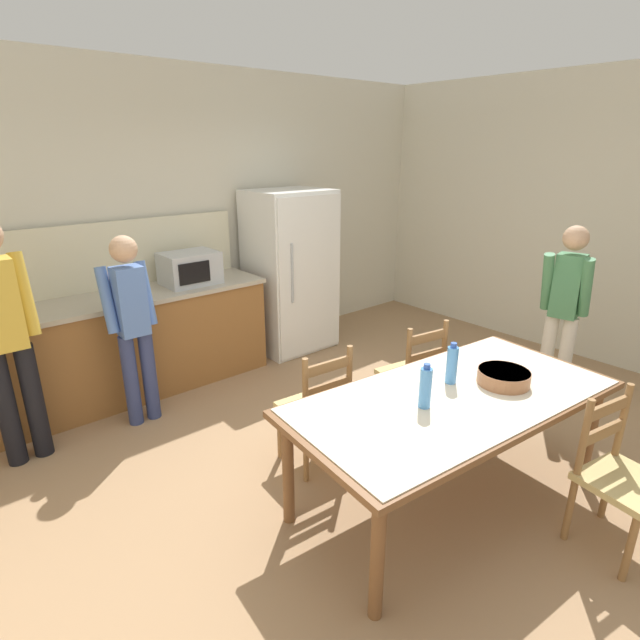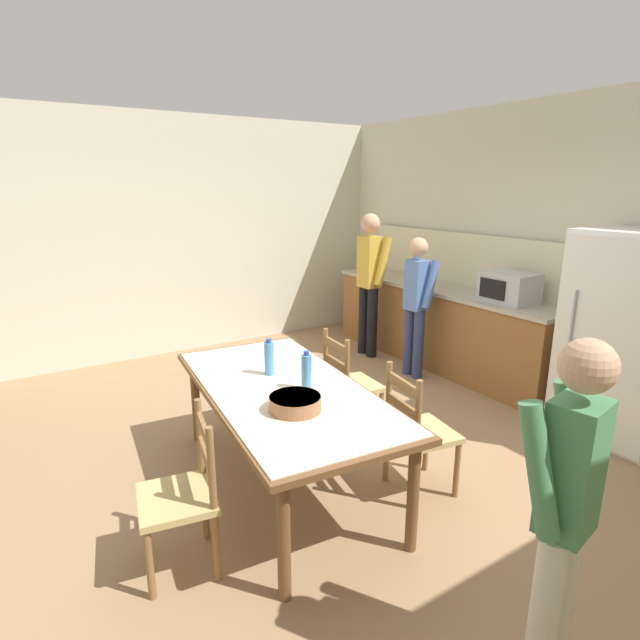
{
  "view_description": "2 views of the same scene",
  "coord_description": "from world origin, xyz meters",
  "px_view_note": "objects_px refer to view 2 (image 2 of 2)",
  "views": [
    {
      "loc": [
        -2.2,
        -2.06,
        2.17
      ],
      "look_at": [
        -0.27,
        0.22,
        1.12
      ],
      "focal_mm": 28.0,
      "sensor_mm": 36.0,
      "label": 1
    },
    {
      "loc": [
        2.94,
        -2.02,
        2.07
      ],
      "look_at": [
        0.1,
        -0.21,
        1.16
      ],
      "focal_mm": 28.0,
      "sensor_mm": 36.0,
      "label": 2
    }
  ],
  "objects_px": {
    "dining_table": "(284,396)",
    "chair_side_far_right": "(418,432)",
    "refrigerator": "(625,337)",
    "person_at_sink": "(370,278)",
    "bottle_near_centre": "(269,358)",
    "chair_side_far_left": "(349,385)",
    "chair_side_near_right": "(184,495)",
    "bottle_off_centre": "(307,372)",
    "person_by_table": "(565,506)",
    "microwave": "(509,288)",
    "person_at_counter": "(416,300)",
    "serving_bowl": "(295,402)"
  },
  "relations": [
    {
      "from": "serving_bowl",
      "to": "person_at_counter",
      "type": "xyz_separation_m",
      "value": [
        -1.45,
        2.34,
        0.07
      ]
    },
    {
      "from": "bottle_off_centre",
      "to": "serving_bowl",
      "type": "distance_m",
      "value": 0.34
    },
    {
      "from": "person_at_sink",
      "to": "chair_side_far_left",
      "type": "bearing_deg",
      "value": -132.2
    },
    {
      "from": "person_at_counter",
      "to": "dining_table",
      "type": "bearing_deg",
      "value": -153.81
    },
    {
      "from": "chair_side_far_left",
      "to": "refrigerator",
      "type": "bearing_deg",
      "value": -117.91
    },
    {
      "from": "person_at_counter",
      "to": "bottle_near_centre",
      "type": "bearing_deg",
      "value": -159.19
    },
    {
      "from": "person_at_counter",
      "to": "person_by_table",
      "type": "distance_m",
      "value": 3.59
    },
    {
      "from": "chair_side_far_left",
      "to": "person_at_sink",
      "type": "height_order",
      "value": "person_at_sink"
    },
    {
      "from": "chair_side_near_right",
      "to": "person_at_sink",
      "type": "bearing_deg",
      "value": 137.5
    },
    {
      "from": "dining_table",
      "to": "bottle_off_centre",
      "type": "height_order",
      "value": "bottle_off_centre"
    },
    {
      "from": "chair_side_far_left",
      "to": "person_at_counter",
      "type": "distance_m",
      "value": 1.62
    },
    {
      "from": "microwave",
      "to": "dining_table",
      "type": "xyz_separation_m",
      "value": [
        0.33,
        -2.75,
        -0.4
      ]
    },
    {
      "from": "bottle_off_centre",
      "to": "person_by_table",
      "type": "distance_m",
      "value": 1.77
    },
    {
      "from": "chair_side_far_left",
      "to": "person_at_counter",
      "type": "bearing_deg",
      "value": -58.04
    },
    {
      "from": "chair_side_near_right",
      "to": "person_by_table",
      "type": "relative_size",
      "value": 0.59
    },
    {
      "from": "bottle_off_centre",
      "to": "person_at_counter",
      "type": "distance_m",
      "value": 2.44
    },
    {
      "from": "refrigerator",
      "to": "bottle_near_centre",
      "type": "relative_size",
      "value": 6.43
    },
    {
      "from": "dining_table",
      "to": "person_at_sink",
      "type": "bearing_deg",
      "value": 130.87
    },
    {
      "from": "refrigerator",
      "to": "person_by_table",
      "type": "relative_size",
      "value": 1.12
    },
    {
      "from": "bottle_near_centre",
      "to": "bottle_off_centre",
      "type": "height_order",
      "value": "same"
    },
    {
      "from": "chair_side_near_right",
      "to": "bottle_near_centre",
      "type": "bearing_deg",
      "value": 137.36
    },
    {
      "from": "bottle_near_centre",
      "to": "chair_side_near_right",
      "type": "height_order",
      "value": "bottle_near_centre"
    },
    {
      "from": "bottle_near_centre",
      "to": "chair_side_far_left",
      "type": "relative_size",
      "value": 0.3
    },
    {
      "from": "person_at_sink",
      "to": "person_at_counter",
      "type": "bearing_deg",
      "value": -91.42
    },
    {
      "from": "microwave",
      "to": "bottle_off_centre",
      "type": "xyz_separation_m",
      "value": [
        0.44,
        -2.63,
        -0.21
      ]
    },
    {
      "from": "chair_side_far_left",
      "to": "serving_bowl",
      "type": "bearing_deg",
      "value": 133.07
    },
    {
      "from": "bottle_near_centre",
      "to": "chair_side_far_left",
      "type": "bearing_deg",
      "value": 98.98
    },
    {
      "from": "bottle_off_centre",
      "to": "chair_side_far_left",
      "type": "relative_size",
      "value": 0.3
    },
    {
      "from": "chair_side_near_right",
      "to": "person_by_table",
      "type": "distance_m",
      "value": 1.88
    },
    {
      "from": "dining_table",
      "to": "bottle_near_centre",
      "type": "bearing_deg",
      "value": 174.3
    },
    {
      "from": "refrigerator",
      "to": "person_at_sink",
      "type": "height_order",
      "value": "person_at_sink"
    },
    {
      "from": "bottle_off_centre",
      "to": "bottle_near_centre",
      "type": "bearing_deg",
      "value": -166.75
    },
    {
      "from": "refrigerator",
      "to": "person_at_sink",
      "type": "relative_size",
      "value": 0.99
    },
    {
      "from": "dining_table",
      "to": "bottle_off_centre",
      "type": "relative_size",
      "value": 8.03
    },
    {
      "from": "microwave",
      "to": "chair_side_far_left",
      "type": "relative_size",
      "value": 0.55
    },
    {
      "from": "chair_side_far_left",
      "to": "chair_side_near_right",
      "type": "distance_m",
      "value": 1.84
    },
    {
      "from": "person_at_sink",
      "to": "bottle_off_centre",
      "type": "bearing_deg",
      "value": -136.0
    },
    {
      "from": "bottle_off_centre",
      "to": "person_by_table",
      "type": "height_order",
      "value": "person_by_table"
    },
    {
      "from": "chair_side_far_right",
      "to": "person_at_sink",
      "type": "xyz_separation_m",
      "value": [
        -2.49,
        1.51,
        0.54
      ]
    },
    {
      "from": "bottle_near_centre",
      "to": "person_by_table",
      "type": "bearing_deg",
      "value": 5.27
    },
    {
      "from": "dining_table",
      "to": "chair_side_far_right",
      "type": "height_order",
      "value": "chair_side_far_right"
    },
    {
      "from": "refrigerator",
      "to": "bottle_off_centre",
      "type": "relative_size",
      "value": 6.43
    },
    {
      "from": "refrigerator",
      "to": "person_by_table",
      "type": "xyz_separation_m",
      "value": [
        1.04,
        -2.5,
        0.01
      ]
    },
    {
      "from": "bottle_near_centre",
      "to": "bottle_off_centre",
      "type": "relative_size",
      "value": 1.0
    },
    {
      "from": "person_by_table",
      "to": "chair_side_near_right",
      "type": "bearing_deg",
      "value": 24.78
    },
    {
      "from": "dining_table",
      "to": "bottle_near_centre",
      "type": "height_order",
      "value": "bottle_near_centre"
    },
    {
      "from": "microwave",
      "to": "chair_side_far_left",
      "type": "bearing_deg",
      "value": -91.74
    },
    {
      "from": "person_by_table",
      "to": "chair_side_far_left",
      "type": "bearing_deg",
      "value": -25.66
    },
    {
      "from": "microwave",
      "to": "serving_bowl",
      "type": "height_order",
      "value": "microwave"
    },
    {
      "from": "refrigerator",
      "to": "dining_table",
      "type": "distance_m",
      "value": 2.86
    }
  ]
}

